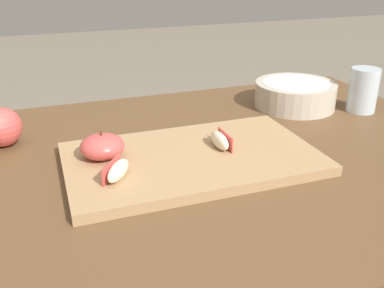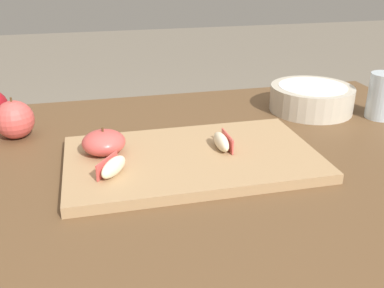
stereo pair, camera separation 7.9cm
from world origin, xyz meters
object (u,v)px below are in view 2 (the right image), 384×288
object	(u,v)px
cutting_board	(192,159)
whole_apple_pink_lady	(14,120)
drinking_glass_water	(383,96)
apple_half_skin_up	(104,142)
apple_wedge_right	(222,142)
ceramic_fruit_bowl	(311,98)
apple_wedge_back	(113,167)

from	to	relation	value
cutting_board	whole_apple_pink_lady	xyz separation A→B (m)	(-0.33, 0.20, 0.03)
cutting_board	whole_apple_pink_lady	world-z (taller)	whole_apple_pink_lady
drinking_glass_water	apple_half_skin_up	bearing A→B (deg)	-171.89
apple_half_skin_up	apple_wedge_right	xyz separation A→B (m)	(0.21, -0.03, -0.01)
ceramic_fruit_bowl	apple_wedge_back	bearing A→B (deg)	-152.07
apple_half_skin_up	apple_wedge_right	bearing A→B (deg)	-8.42
cutting_board	whole_apple_pink_lady	distance (m)	0.39
cutting_board	apple_half_skin_up	bearing A→B (deg)	165.23
apple_wedge_back	apple_wedge_right	xyz separation A→B (m)	(0.20, 0.06, 0.00)
ceramic_fruit_bowl	apple_half_skin_up	bearing A→B (deg)	-161.05
apple_wedge_right	drinking_glass_water	bearing A→B (deg)	16.13
cutting_board	apple_wedge_right	xyz separation A→B (m)	(0.06, 0.01, 0.02)
whole_apple_pink_lady	apple_wedge_right	bearing A→B (deg)	-26.54
apple_wedge_back	ceramic_fruit_bowl	xyz separation A→B (m)	(0.49, 0.26, -0.00)
cutting_board	drinking_glass_water	size ratio (longest dim) A/B	4.33
apple_half_skin_up	drinking_glass_water	distance (m)	0.64
apple_half_skin_up	whole_apple_pink_lady	bearing A→B (deg)	136.93
apple_half_skin_up	apple_wedge_right	world-z (taller)	apple_half_skin_up
whole_apple_pink_lady	drinking_glass_water	bearing A→B (deg)	-4.98
whole_apple_pink_lady	drinking_glass_water	distance (m)	0.81
cutting_board	apple_wedge_back	size ratio (longest dim) A/B	6.79
cutting_board	apple_wedge_right	size ratio (longest dim) A/B	6.78
apple_half_skin_up	apple_wedge_back	distance (m)	0.09
apple_half_skin_up	drinking_glass_water	xyz separation A→B (m)	(0.64, 0.09, 0.01)
apple_half_skin_up	ceramic_fruit_bowl	world-z (taller)	apple_half_skin_up
cutting_board	apple_half_skin_up	world-z (taller)	apple_half_skin_up
cutting_board	apple_wedge_back	bearing A→B (deg)	-161.76
whole_apple_pink_lady	cutting_board	bearing A→B (deg)	-31.70
ceramic_fruit_bowl	drinking_glass_water	distance (m)	0.16
apple_wedge_right	ceramic_fruit_bowl	size ratio (longest dim) A/B	0.34
apple_wedge_right	drinking_glass_water	world-z (taller)	drinking_glass_water
apple_wedge_right	apple_wedge_back	bearing A→B (deg)	-164.42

